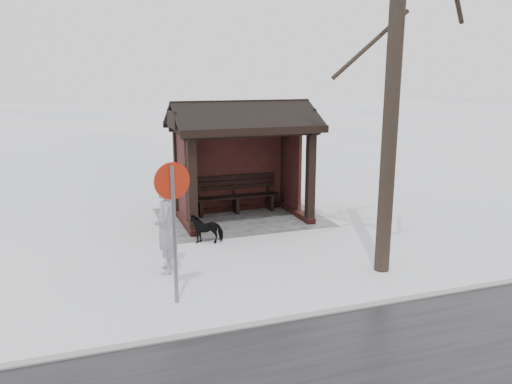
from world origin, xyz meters
TOP-DOWN VIEW (x-y plane):
  - ground at (0.00, 0.00)m, footprint 120.00×120.00m
  - kerb at (0.00, 5.50)m, footprint 120.00×0.15m
  - trampled_patch at (0.00, -0.20)m, footprint 4.20×3.20m
  - bus_shelter at (0.00, -0.16)m, footprint 3.60×2.40m
  - pedestrian at (2.45, 2.93)m, footprint 0.51×0.69m
  - dog at (1.31, 1.45)m, footprint 0.81×0.54m
  - road_sign at (2.52, 4.30)m, footprint 0.60×0.17m

SIDE VIEW (x-z plane):
  - ground at x=0.00m, z-range 0.00..0.00m
  - trampled_patch at x=0.00m, z-range 0.00..0.02m
  - kerb at x=0.00m, z-range -0.02..0.04m
  - dog at x=1.31m, z-range 0.00..0.63m
  - pedestrian at x=2.45m, z-range 0.00..1.75m
  - road_sign at x=2.52m, z-range 0.52..2.89m
  - bus_shelter at x=0.00m, z-range 0.62..3.71m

